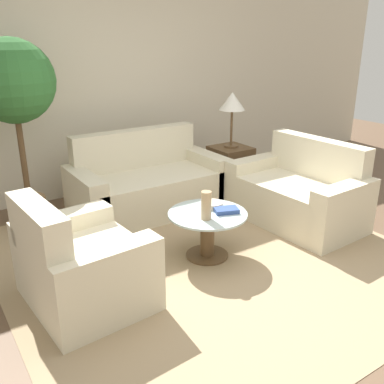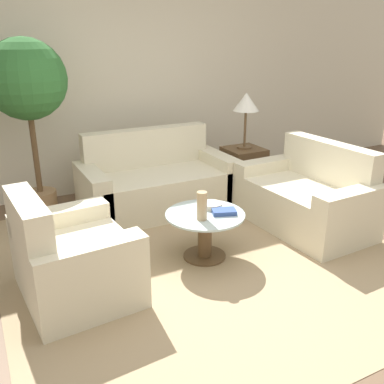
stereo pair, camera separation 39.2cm
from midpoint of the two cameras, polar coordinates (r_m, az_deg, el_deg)
The scene contains 13 objects.
ground_plane at distance 3.56m, azimuth 3.83°, elevation -12.20°, with size 14.00×14.00×0.00m, color brown.
wall_back at distance 5.53m, azimuth -14.15°, elevation 13.30°, with size 10.00×0.06×2.60m.
rug at distance 3.96m, azimuth -0.85°, elevation -8.55°, with size 3.47×3.45×0.01m.
sofa_main at distance 4.93m, azimuth -8.36°, elevation 0.83°, with size 1.71×0.86×0.89m.
armchair at distance 3.35m, azimuth -18.31°, elevation -9.79°, with size 0.86×1.00×0.86m.
loveseat at distance 4.69m, azimuth 11.89°, elevation -0.43°, with size 0.88×1.42×0.87m.
coffee_table at distance 3.83m, azimuth -0.87°, elevation -4.96°, with size 0.71×0.71×0.43m.
side_table at distance 5.48m, azimuth 3.07°, elevation 3.02°, with size 0.45×0.45×0.58m.
table_lamp at distance 5.29m, azimuth 3.24°, elevation 11.72°, with size 0.32×0.32×0.68m.
potted_plant at distance 4.61m, azimuth -25.04°, elevation 12.20°, with size 0.81×0.81×1.90m.
vase at distance 3.60m, azimuth -1.20°, elevation -1.86°, with size 0.09×0.09×0.25m.
bowl at distance 3.89m, azimuth -0.15°, elevation -1.73°, with size 0.19×0.19×0.05m.
book_stack at distance 3.78m, azimuth 1.64°, elevation -2.51°, with size 0.24×0.20×0.04m.
Camera 1 is at (-2.02, -2.27, 1.91)m, focal length 40.00 mm.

